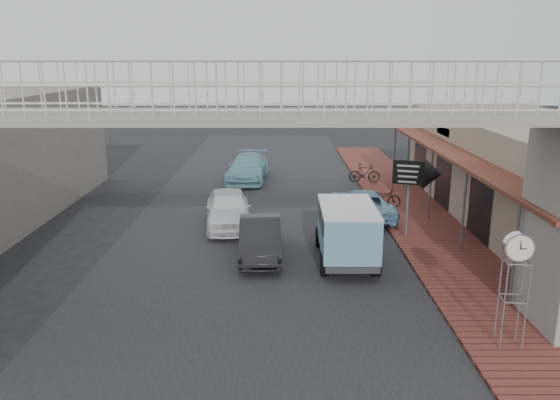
{
  "coord_description": "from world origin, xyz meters",
  "views": [
    {
      "loc": [
        0.8,
        -16.19,
        6.39
      ],
      "look_at": [
        0.87,
        1.38,
        1.8
      ],
      "focal_mm": 35.0,
      "sensor_mm": 36.0,
      "label": 1
    }
  ],
  "objects_px": {
    "street_clock": "(518,252)",
    "arrow_sign": "(430,175)",
    "angkot_van": "(347,225)",
    "motorcycle_far": "(365,173)",
    "angkot_far": "(248,168)",
    "motorcycle_near": "(381,197)",
    "angkot_curb": "(361,204)",
    "dark_sedan": "(260,238)",
    "white_hatchback": "(228,209)"
  },
  "relations": [
    {
      "from": "motorcycle_near",
      "to": "motorcycle_far",
      "type": "height_order",
      "value": "motorcycle_far"
    },
    {
      "from": "street_clock",
      "to": "arrow_sign",
      "type": "bearing_deg",
      "value": 96.41
    },
    {
      "from": "angkot_curb",
      "to": "angkot_van",
      "type": "bearing_deg",
      "value": 68.6
    },
    {
      "from": "angkot_curb",
      "to": "motorcycle_near",
      "type": "height_order",
      "value": "angkot_curb"
    },
    {
      "from": "white_hatchback",
      "to": "motorcycle_far",
      "type": "height_order",
      "value": "white_hatchback"
    },
    {
      "from": "white_hatchback",
      "to": "angkot_van",
      "type": "relative_size",
      "value": 1.08
    },
    {
      "from": "angkot_curb",
      "to": "angkot_far",
      "type": "distance_m",
      "value": 8.68
    },
    {
      "from": "angkot_curb",
      "to": "street_clock",
      "type": "bearing_deg",
      "value": 92.45
    },
    {
      "from": "angkot_curb",
      "to": "arrow_sign",
      "type": "height_order",
      "value": "arrow_sign"
    },
    {
      "from": "motorcycle_far",
      "to": "street_clock",
      "type": "xyz_separation_m",
      "value": [
        0.73,
        -16.51,
        1.7
      ]
    },
    {
      "from": "street_clock",
      "to": "white_hatchback",
      "type": "bearing_deg",
      "value": 134.76
    },
    {
      "from": "street_clock",
      "to": "angkot_van",
      "type": "bearing_deg",
      "value": 125.99
    },
    {
      "from": "angkot_far",
      "to": "dark_sedan",
      "type": "bearing_deg",
      "value": -80.48
    },
    {
      "from": "dark_sedan",
      "to": "street_clock",
      "type": "bearing_deg",
      "value": -47.08
    },
    {
      "from": "street_clock",
      "to": "motorcycle_far",
      "type": "bearing_deg",
      "value": 99.47
    },
    {
      "from": "angkot_curb",
      "to": "street_clock",
      "type": "height_order",
      "value": "street_clock"
    },
    {
      "from": "angkot_van",
      "to": "arrow_sign",
      "type": "relative_size",
      "value": 1.34
    },
    {
      "from": "white_hatchback",
      "to": "street_clock",
      "type": "relative_size",
      "value": 1.6
    },
    {
      "from": "motorcycle_far",
      "to": "street_clock",
      "type": "relative_size",
      "value": 0.61
    },
    {
      "from": "white_hatchback",
      "to": "angkot_far",
      "type": "height_order",
      "value": "white_hatchback"
    },
    {
      "from": "motorcycle_far",
      "to": "angkot_curb",
      "type": "bearing_deg",
      "value": 175.46
    },
    {
      "from": "dark_sedan",
      "to": "street_clock",
      "type": "relative_size",
      "value": 1.46
    },
    {
      "from": "angkot_van",
      "to": "street_clock",
      "type": "height_order",
      "value": "street_clock"
    },
    {
      "from": "angkot_curb",
      "to": "motorcycle_far",
      "type": "xyz_separation_m",
      "value": [
        1.1,
        6.16,
        -0.01
      ]
    },
    {
      "from": "white_hatchback",
      "to": "street_clock",
      "type": "bearing_deg",
      "value": -58.72
    },
    {
      "from": "angkot_van",
      "to": "angkot_curb",
      "type": "bearing_deg",
      "value": 77.03
    },
    {
      "from": "motorcycle_near",
      "to": "street_clock",
      "type": "bearing_deg",
      "value": -157.04
    },
    {
      "from": "angkot_far",
      "to": "angkot_van",
      "type": "relative_size",
      "value": 1.22
    },
    {
      "from": "dark_sedan",
      "to": "angkot_curb",
      "type": "height_order",
      "value": "dark_sedan"
    },
    {
      "from": "angkot_curb",
      "to": "street_clock",
      "type": "distance_m",
      "value": 10.65
    },
    {
      "from": "angkot_far",
      "to": "street_clock",
      "type": "height_order",
      "value": "street_clock"
    },
    {
      "from": "angkot_far",
      "to": "motorcycle_far",
      "type": "bearing_deg",
      "value": -4.21
    },
    {
      "from": "angkot_far",
      "to": "arrow_sign",
      "type": "relative_size",
      "value": 1.64
    },
    {
      "from": "motorcycle_near",
      "to": "motorcycle_far",
      "type": "relative_size",
      "value": 1.04
    },
    {
      "from": "white_hatchback",
      "to": "angkot_van",
      "type": "height_order",
      "value": "angkot_van"
    },
    {
      "from": "angkot_far",
      "to": "street_clock",
      "type": "xyz_separation_m",
      "value": [
        6.84,
        -17.45,
        1.6
      ]
    },
    {
      "from": "angkot_far",
      "to": "arrow_sign",
      "type": "bearing_deg",
      "value": -51.11
    },
    {
      "from": "motorcycle_far",
      "to": "arrow_sign",
      "type": "height_order",
      "value": "arrow_sign"
    },
    {
      "from": "angkot_van",
      "to": "street_clock",
      "type": "xyz_separation_m",
      "value": [
        3.04,
        -5.46,
        1.08
      ]
    },
    {
      "from": "angkot_far",
      "to": "street_clock",
      "type": "relative_size",
      "value": 1.81
    },
    {
      "from": "motorcycle_far",
      "to": "dark_sedan",
      "type": "bearing_deg",
      "value": 160.01
    },
    {
      "from": "angkot_far",
      "to": "arrow_sign",
      "type": "distance_m",
      "value": 12.35
    },
    {
      "from": "angkot_far",
      "to": "motorcycle_near",
      "type": "relative_size",
      "value": 2.84
    },
    {
      "from": "angkot_curb",
      "to": "motorcycle_near",
      "type": "relative_size",
      "value": 2.56
    },
    {
      "from": "angkot_curb",
      "to": "motorcycle_near",
      "type": "bearing_deg",
      "value": -135.67
    },
    {
      "from": "angkot_far",
      "to": "street_clock",
      "type": "distance_m",
      "value": 18.81
    },
    {
      "from": "white_hatchback",
      "to": "motorcycle_near",
      "type": "distance_m",
      "value": 6.91
    },
    {
      "from": "arrow_sign",
      "to": "street_clock",
      "type": "bearing_deg",
      "value": -72.95
    },
    {
      "from": "angkot_curb",
      "to": "street_clock",
      "type": "relative_size",
      "value": 1.63
    },
    {
      "from": "dark_sedan",
      "to": "motorcycle_far",
      "type": "height_order",
      "value": "dark_sedan"
    }
  ]
}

